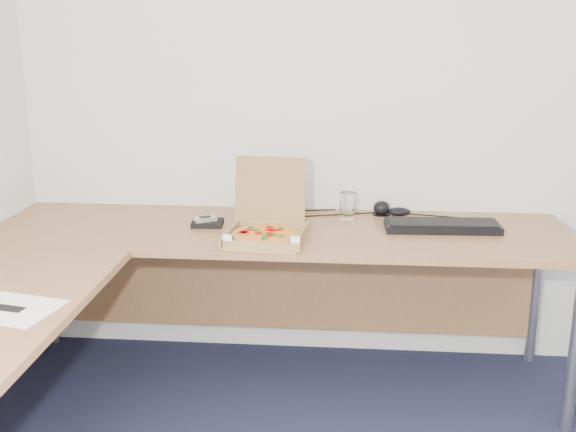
# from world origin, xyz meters

# --- Properties ---
(room_shell) EXTENTS (3.50, 3.50, 2.50)m
(room_shell) POSITION_xyz_m (0.00, 0.00, 1.25)
(room_shell) COLOR silver
(room_shell) RESTS_ON ground
(desk) EXTENTS (2.50, 2.20, 0.73)m
(desk) POSITION_xyz_m (-0.82, 0.97, 0.70)
(desk) COLOR #97643B
(desk) RESTS_ON ground
(pizza_box) EXTENTS (0.31, 0.36, 0.31)m
(pizza_box) POSITION_xyz_m (-0.54, 1.24, 0.77)
(pizza_box) COLOR #9D7841
(pizza_box) RESTS_ON desk
(drinking_glass) EXTENTS (0.07, 0.07, 0.12)m
(drinking_glass) POSITION_xyz_m (-0.21, 1.58, 0.79)
(drinking_glass) COLOR white
(drinking_glass) RESTS_ON desk
(keyboard) EXTENTS (0.49, 0.19, 0.03)m
(keyboard) POSITION_xyz_m (0.20, 1.44, 0.75)
(keyboard) COLOR black
(keyboard) RESTS_ON desk
(mouse) EXTENTS (0.12, 0.10, 0.04)m
(mouse) POSITION_xyz_m (0.03, 1.65, 0.75)
(mouse) COLOR black
(mouse) RESTS_ON desk
(wallet) EXTENTS (0.14, 0.12, 0.02)m
(wallet) POSITION_xyz_m (-0.82, 1.42, 0.74)
(wallet) COLOR black
(wallet) RESTS_ON desk
(phone) EXTENTS (0.11, 0.09, 0.02)m
(phone) POSITION_xyz_m (-0.83, 1.41, 0.76)
(phone) COLOR #B2B5BA
(phone) RESTS_ON wallet
(paper_sheet) EXTENTS (0.36, 0.29, 0.00)m
(paper_sheet) POSITION_xyz_m (-1.27, 0.45, 0.73)
(paper_sheet) COLOR white
(paper_sheet) RESTS_ON desk
(dome_speaker) EXTENTS (0.08, 0.08, 0.07)m
(dome_speaker) POSITION_xyz_m (-0.05, 1.66, 0.77)
(dome_speaker) COLOR black
(dome_speaker) RESTS_ON desk
(cable_bundle) EXTENTS (0.55, 0.11, 0.01)m
(cable_bundle) POSITION_xyz_m (-0.17, 1.66, 0.73)
(cable_bundle) COLOR black
(cable_bundle) RESTS_ON desk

